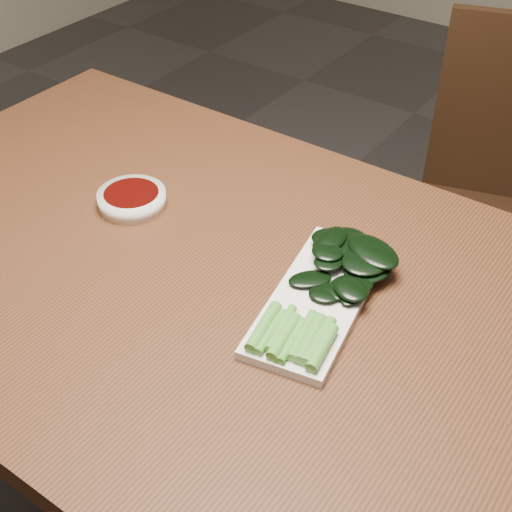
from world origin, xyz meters
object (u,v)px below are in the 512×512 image
(table, at_px, (235,316))
(sauce_bowl, at_px, (132,199))
(gai_lan, at_px, (337,276))
(serving_plate, at_px, (319,298))
(chair_far, at_px, (510,208))

(table, relative_size, sauce_bowl, 12.42)
(table, distance_m, gai_lan, 0.18)
(table, xyz_separation_m, sauce_bowl, (-0.25, 0.06, 0.09))
(table, relative_size, serving_plate, 4.48)
(table, bearing_deg, serving_plate, 14.99)
(sauce_bowl, height_order, serving_plate, sauce_bowl)
(serving_plate, xyz_separation_m, gai_lan, (0.01, 0.04, 0.02))
(sauce_bowl, xyz_separation_m, gai_lan, (0.38, 0.01, 0.01))
(sauce_bowl, xyz_separation_m, serving_plate, (0.38, -0.02, -0.01))
(chair_far, distance_m, gai_lan, 0.80)
(chair_far, height_order, serving_plate, chair_far)
(table, relative_size, chair_far, 1.57)
(gai_lan, bearing_deg, sauce_bowl, -177.79)
(table, height_order, serving_plate, serving_plate)
(chair_far, xyz_separation_m, gai_lan, (-0.05, -0.74, 0.29))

